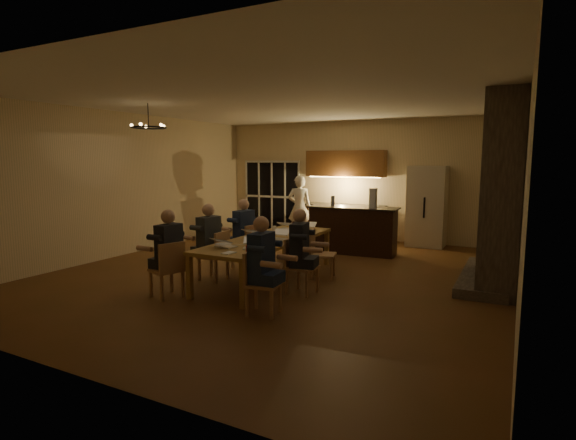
# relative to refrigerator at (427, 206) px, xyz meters

# --- Properties ---
(floor) EXTENTS (9.00, 9.00, 0.00)m
(floor) POSITION_rel_refrigerator_xyz_m (-1.90, -4.15, -1.00)
(floor) COLOR brown
(floor) RESTS_ON ground
(back_wall) EXTENTS (8.00, 0.04, 3.20)m
(back_wall) POSITION_rel_refrigerator_xyz_m (-1.90, 0.37, 0.60)
(back_wall) COLOR beige
(back_wall) RESTS_ON ground
(left_wall) EXTENTS (0.04, 9.00, 3.20)m
(left_wall) POSITION_rel_refrigerator_xyz_m (-5.92, -4.15, 0.60)
(left_wall) COLOR beige
(left_wall) RESTS_ON ground
(right_wall) EXTENTS (0.04, 9.00, 3.20)m
(right_wall) POSITION_rel_refrigerator_xyz_m (2.12, -4.15, 0.60)
(right_wall) COLOR beige
(right_wall) RESTS_ON ground
(ceiling) EXTENTS (8.00, 9.00, 0.04)m
(ceiling) POSITION_rel_refrigerator_xyz_m (-1.90, -4.15, 2.22)
(ceiling) COLOR white
(ceiling) RESTS_ON back_wall
(french_doors) EXTENTS (1.86, 0.08, 2.10)m
(french_doors) POSITION_rel_refrigerator_xyz_m (-4.60, 0.32, 0.05)
(french_doors) COLOR black
(french_doors) RESTS_ON ground
(fireplace) EXTENTS (0.58, 2.50, 3.20)m
(fireplace) POSITION_rel_refrigerator_xyz_m (1.80, -2.95, 0.60)
(fireplace) COLOR #61574C
(fireplace) RESTS_ON ground
(kitchenette) EXTENTS (2.24, 0.68, 2.40)m
(kitchenette) POSITION_rel_refrigerator_xyz_m (-2.20, 0.05, 0.20)
(kitchenette) COLOR brown
(kitchenette) RESTS_ON ground
(refrigerator) EXTENTS (0.90, 0.68, 2.00)m
(refrigerator) POSITION_rel_refrigerator_xyz_m (0.00, 0.00, 0.00)
(refrigerator) COLOR beige
(refrigerator) RESTS_ON ground
(dining_table) EXTENTS (1.10, 3.26, 0.75)m
(dining_table) POSITION_rel_refrigerator_xyz_m (-1.91, -4.59, -0.62)
(dining_table) COLOR #A18040
(dining_table) RESTS_ON ground
(bar_island) EXTENTS (2.07, 0.80, 1.08)m
(bar_island) POSITION_rel_refrigerator_xyz_m (-1.33, -1.69, -0.46)
(bar_island) COLOR black
(bar_island) RESTS_ON ground
(chair_left_near) EXTENTS (0.56, 0.56, 0.89)m
(chair_left_near) POSITION_rel_refrigerator_xyz_m (-2.80, -6.23, -0.55)
(chair_left_near) COLOR tan
(chair_left_near) RESTS_ON ground
(chair_left_mid) EXTENTS (0.45, 0.45, 0.89)m
(chair_left_mid) POSITION_rel_refrigerator_xyz_m (-2.77, -5.07, -0.55)
(chair_left_mid) COLOR tan
(chair_left_mid) RESTS_ON ground
(chair_left_far) EXTENTS (0.50, 0.50, 0.89)m
(chair_left_far) POSITION_rel_refrigerator_xyz_m (-2.74, -4.06, -0.55)
(chair_left_far) COLOR tan
(chair_left_far) RESTS_ON ground
(chair_right_near) EXTENTS (0.51, 0.51, 0.89)m
(chair_right_near) POSITION_rel_refrigerator_xyz_m (-1.04, -6.23, -0.55)
(chair_right_near) COLOR tan
(chair_right_near) RESTS_ON ground
(chair_right_mid) EXTENTS (0.47, 0.47, 0.89)m
(chair_right_mid) POSITION_rel_refrigerator_xyz_m (-0.99, -5.08, -0.55)
(chair_right_mid) COLOR tan
(chair_right_mid) RESTS_ON ground
(chair_right_far) EXTENTS (0.53, 0.53, 0.89)m
(chair_right_far) POSITION_rel_refrigerator_xyz_m (-1.08, -4.04, -0.55)
(chair_right_far) COLOR tan
(chair_right_far) RESTS_ON ground
(person_left_near) EXTENTS (0.62, 0.62, 1.38)m
(person_left_near) POSITION_rel_refrigerator_xyz_m (-2.79, -6.17, -0.31)
(person_left_near) COLOR #24262E
(person_left_near) RESTS_ON ground
(person_right_near) EXTENTS (0.62, 0.62, 1.38)m
(person_right_near) POSITION_rel_refrigerator_xyz_m (-1.08, -6.21, -0.31)
(person_right_near) COLOR #1F314E
(person_right_near) RESTS_ON ground
(person_left_mid) EXTENTS (0.66, 0.66, 1.38)m
(person_left_mid) POSITION_rel_refrigerator_xyz_m (-2.82, -5.12, -0.31)
(person_left_mid) COLOR #3B4246
(person_left_mid) RESTS_ON ground
(person_right_mid) EXTENTS (0.70, 0.70, 1.38)m
(person_right_mid) POSITION_rel_refrigerator_xyz_m (-1.03, -5.11, -0.31)
(person_right_mid) COLOR #24262E
(person_right_mid) RESTS_ON ground
(person_left_far) EXTENTS (0.70, 0.70, 1.38)m
(person_left_far) POSITION_rel_refrigerator_xyz_m (-2.81, -4.00, -0.31)
(person_left_far) COLOR #1F314E
(person_left_far) RESTS_ON ground
(standing_person) EXTENTS (0.73, 0.60, 1.74)m
(standing_person) POSITION_rel_refrigerator_xyz_m (-3.24, -0.59, -0.13)
(standing_person) COLOR white
(standing_person) RESTS_ON ground
(chandelier) EXTENTS (0.65, 0.65, 0.03)m
(chandelier) POSITION_rel_refrigerator_xyz_m (-4.26, -5.01, 1.75)
(chandelier) COLOR black
(chandelier) RESTS_ON ceiling
(laptop_a) EXTENTS (0.36, 0.33, 0.23)m
(laptop_a) POSITION_rel_refrigerator_xyz_m (-2.12, -5.59, -0.14)
(laptop_a) COLOR silver
(laptop_a) RESTS_ON dining_table
(laptop_b) EXTENTS (0.41, 0.40, 0.23)m
(laptop_b) POSITION_rel_refrigerator_xyz_m (-1.64, -5.52, -0.14)
(laptop_b) COLOR silver
(laptop_b) RESTS_ON dining_table
(laptop_c) EXTENTS (0.33, 0.29, 0.23)m
(laptop_c) POSITION_rel_refrigerator_xyz_m (-2.21, -4.55, -0.14)
(laptop_c) COLOR silver
(laptop_c) RESTS_ON dining_table
(laptop_d) EXTENTS (0.33, 0.29, 0.23)m
(laptop_d) POSITION_rel_refrigerator_xyz_m (-1.68, -4.60, -0.14)
(laptop_d) COLOR silver
(laptop_d) RESTS_ON dining_table
(laptop_e) EXTENTS (0.33, 0.29, 0.23)m
(laptop_e) POSITION_rel_refrigerator_xyz_m (-2.08, -3.46, -0.14)
(laptop_e) COLOR silver
(laptop_e) RESTS_ON dining_table
(laptop_f) EXTENTS (0.37, 0.34, 0.23)m
(laptop_f) POSITION_rel_refrigerator_xyz_m (-1.64, -3.53, -0.14)
(laptop_f) COLOR silver
(laptop_f) RESTS_ON dining_table
(mug_front) EXTENTS (0.08, 0.08, 0.10)m
(mug_front) POSITION_rel_refrigerator_xyz_m (-1.93, -5.04, -0.20)
(mug_front) COLOR white
(mug_front) RESTS_ON dining_table
(mug_mid) EXTENTS (0.09, 0.09, 0.10)m
(mug_mid) POSITION_rel_refrigerator_xyz_m (-1.79, -3.98, -0.20)
(mug_mid) COLOR white
(mug_mid) RESTS_ON dining_table
(mug_back) EXTENTS (0.09, 0.09, 0.10)m
(mug_back) POSITION_rel_refrigerator_xyz_m (-2.24, -3.78, -0.20)
(mug_back) COLOR white
(mug_back) RESTS_ON dining_table
(redcup_near) EXTENTS (0.08, 0.08, 0.12)m
(redcup_near) POSITION_rel_refrigerator_xyz_m (-1.52, -5.84, -0.19)
(redcup_near) COLOR #AE110B
(redcup_near) RESTS_ON dining_table
(redcup_mid) EXTENTS (0.09, 0.09, 0.12)m
(redcup_mid) POSITION_rel_refrigerator_xyz_m (-2.37, -4.20, -0.19)
(redcup_mid) COLOR #AE110B
(redcup_mid) RESTS_ON dining_table
(can_silver) EXTENTS (0.07, 0.07, 0.12)m
(can_silver) POSITION_rel_refrigerator_xyz_m (-1.87, -5.28, -0.19)
(can_silver) COLOR #B2B2B7
(can_silver) RESTS_ON dining_table
(can_cola) EXTENTS (0.07, 0.07, 0.12)m
(can_cola) POSITION_rel_refrigerator_xyz_m (-2.10, -3.18, -0.19)
(can_cola) COLOR #3F0F0C
(can_cola) RESTS_ON dining_table
(plate_near) EXTENTS (0.24, 0.24, 0.02)m
(plate_near) POSITION_rel_refrigerator_xyz_m (-1.54, -5.08, -0.24)
(plate_near) COLOR white
(plate_near) RESTS_ON dining_table
(plate_left) EXTENTS (0.28, 0.28, 0.02)m
(plate_left) POSITION_rel_refrigerator_xyz_m (-2.26, -5.46, -0.24)
(plate_left) COLOR white
(plate_left) RESTS_ON dining_table
(plate_far) EXTENTS (0.26, 0.26, 0.02)m
(plate_far) POSITION_rel_refrigerator_xyz_m (-1.55, -3.86, -0.24)
(plate_far) COLOR white
(plate_far) RESTS_ON dining_table
(notepad) EXTENTS (0.16, 0.22, 0.01)m
(notepad) POSITION_rel_refrigerator_xyz_m (-1.79, -5.98, -0.24)
(notepad) COLOR white
(notepad) RESTS_ON dining_table
(bar_bottle) EXTENTS (0.09, 0.09, 0.24)m
(bar_bottle) POSITION_rel_refrigerator_xyz_m (-1.84, -1.68, 0.20)
(bar_bottle) COLOR #99999E
(bar_bottle) RESTS_ON bar_island
(bar_blender) EXTENTS (0.15, 0.15, 0.44)m
(bar_blender) POSITION_rel_refrigerator_xyz_m (-0.86, -1.72, 0.30)
(bar_blender) COLOR silver
(bar_blender) RESTS_ON bar_island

